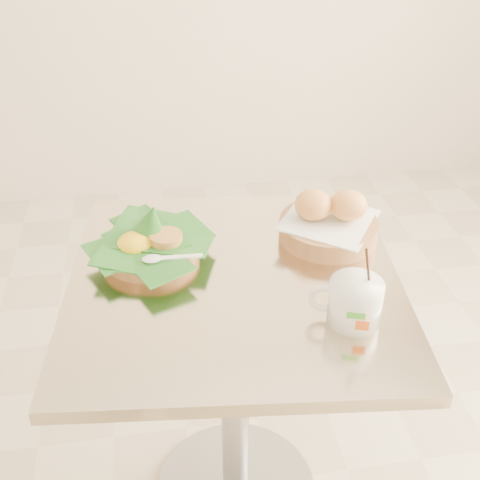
{
  "coord_description": "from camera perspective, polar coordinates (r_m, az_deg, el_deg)",
  "views": [
    {
      "loc": [
        -0.03,
        -1.03,
        1.52
      ],
      "look_at": [
        0.14,
        0.02,
        0.82
      ],
      "focal_mm": 45.0,
      "sensor_mm": 36.0,
      "label": 1
    }
  ],
  "objects": [
    {
      "name": "bread_basket",
      "position": [
        1.41,
        8.43,
        1.73
      ],
      "size": [
        0.27,
        0.27,
        0.12
      ],
      "rotation": [
        0.0,
        0.0,
        0.19
      ],
      "color": "#9D6C43",
      "rests_on": "cafe_table"
    },
    {
      "name": "coffee_mug",
      "position": [
        1.16,
        10.72,
        -5.67
      ],
      "size": [
        0.14,
        0.11,
        0.18
      ],
      "rotation": [
        0.0,
        0.0,
        -0.31
      ],
      "color": "white",
      "rests_on": "cafe_table"
    },
    {
      "name": "rice_basket",
      "position": [
        1.34,
        -8.57,
        -0.14
      ],
      "size": [
        0.27,
        0.27,
        0.14
      ],
      "rotation": [
        0.0,
        0.0,
        0.27
      ],
      "color": "#9D6C43",
      "rests_on": "cafe_table"
    },
    {
      "name": "cafe_table",
      "position": [
        1.42,
        -0.49,
        -10.73
      ],
      "size": [
        0.77,
        0.77,
        0.75
      ],
      "rotation": [
        0.0,
        0.0,
        -0.11
      ],
      "color": "gray",
      "rests_on": "floor"
    }
  ]
}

